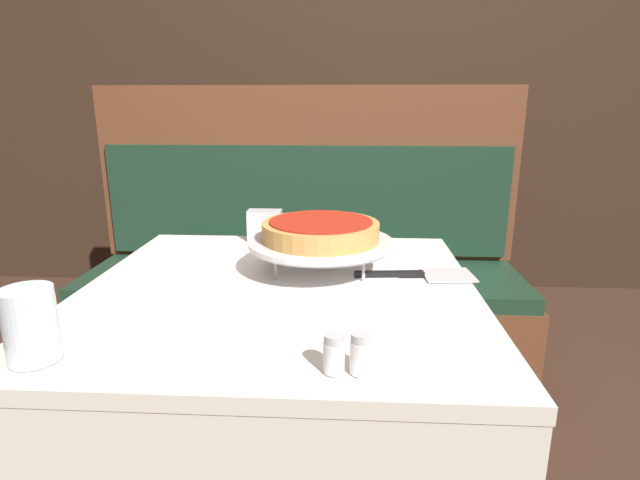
# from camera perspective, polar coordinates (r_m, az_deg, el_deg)

# --- Properties ---
(dining_table_front) EXTENTS (0.88, 0.88, 0.73)m
(dining_table_front) POSITION_cam_1_polar(r_m,az_deg,el_deg) (1.16, -4.58, -9.90)
(dining_table_front) COLOR beige
(dining_table_front) RESTS_ON ground_plane
(dining_table_rear) EXTENTS (0.67, 0.67, 0.72)m
(dining_table_rear) POSITION_cam_1_polar(r_m,az_deg,el_deg) (2.69, 3.93, 4.34)
(dining_table_rear) COLOR red
(dining_table_rear) RESTS_ON ground_plane
(booth_bench) EXTENTS (1.79, 0.52, 1.20)m
(booth_bench) POSITION_cam_1_polar(r_m,az_deg,el_deg) (2.12, -1.90, -6.51)
(booth_bench) COLOR brown
(booth_bench) RESTS_ON ground_plane
(back_wall_panel) EXTENTS (6.00, 0.04, 2.40)m
(back_wall_panel) POSITION_cam_1_polar(r_m,az_deg,el_deg) (3.09, 0.45, 16.67)
(back_wall_panel) COLOR black
(back_wall_panel) RESTS_ON ground_plane
(pizza_pan_stand) EXTENTS (0.35, 0.35, 0.08)m
(pizza_pan_stand) POSITION_cam_1_polar(r_m,az_deg,el_deg) (1.19, 0.08, -0.45)
(pizza_pan_stand) COLOR #ADADB2
(pizza_pan_stand) RESTS_ON dining_table_front
(deep_dish_pizza) EXTENTS (0.28, 0.28, 0.05)m
(deep_dish_pizza) POSITION_cam_1_polar(r_m,az_deg,el_deg) (1.18, 0.08, 1.12)
(deep_dish_pizza) COLOR #C68E47
(deep_dish_pizza) RESTS_ON pizza_pan_stand
(pizza_server) EXTENTS (0.29, 0.11, 0.01)m
(pizza_server) POSITION_cam_1_polar(r_m,az_deg,el_deg) (1.21, 11.45, -3.89)
(pizza_server) COLOR #BCBCC1
(pizza_server) RESTS_ON dining_table_front
(water_glass_near) EXTENTS (0.08, 0.08, 0.12)m
(water_glass_near) POSITION_cam_1_polar(r_m,az_deg,el_deg) (0.91, -30.19, -8.36)
(water_glass_near) COLOR silver
(water_glass_near) RESTS_ON dining_table_front
(salt_shaker) EXTENTS (0.03, 0.03, 0.06)m
(salt_shaker) POSITION_cam_1_polar(r_m,az_deg,el_deg) (0.77, 1.60, -12.84)
(salt_shaker) COLOR silver
(salt_shaker) RESTS_ON dining_table_front
(pepper_shaker) EXTENTS (0.03, 0.03, 0.06)m
(pepper_shaker) POSITION_cam_1_polar(r_m,az_deg,el_deg) (0.77, 4.62, -12.79)
(pepper_shaker) COLOR silver
(pepper_shaker) RESTS_ON dining_table_front
(napkin_holder) EXTENTS (0.10, 0.05, 0.09)m
(napkin_holder) POSITION_cam_1_polar(r_m,az_deg,el_deg) (1.50, -6.32, 1.73)
(napkin_holder) COLOR #B2B2B7
(napkin_holder) RESTS_ON dining_table_front
(condiment_caddy) EXTENTS (0.15, 0.15, 0.17)m
(condiment_caddy) POSITION_cam_1_polar(r_m,az_deg,el_deg) (2.60, 5.58, 7.27)
(condiment_caddy) COLOR black
(condiment_caddy) RESTS_ON dining_table_rear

